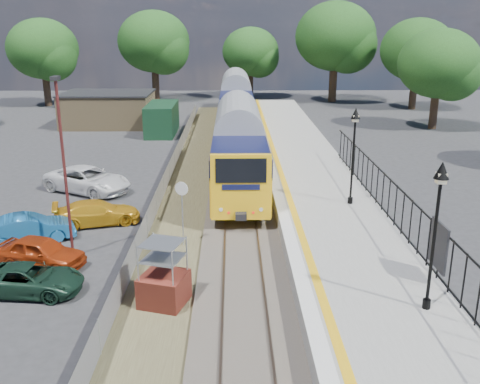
{
  "coord_description": "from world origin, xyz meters",
  "views": [
    {
      "loc": [
        -0.37,
        -18.36,
        9.14
      ],
      "look_at": [
        -0.04,
        4.38,
        2.0
      ],
      "focal_mm": 40.0,
      "sensor_mm": 36.0,
      "label": 1
    }
  ],
  "objects_px": {
    "speed_sign": "(182,203)",
    "car_yellow": "(97,213)",
    "car_green": "(29,279)",
    "car_blue": "(29,229)",
    "train": "(237,113)",
    "victorian_lamp_south": "(438,202)",
    "victorian_lamp_north": "(354,134)",
    "carpark_lamp": "(63,158)",
    "car_red": "(41,252)",
    "brick_plinth": "(163,275)",
    "car_white": "(88,180)"
  },
  "relations": [
    {
      "from": "train",
      "to": "speed_sign",
      "type": "height_order",
      "value": "train"
    },
    {
      "from": "brick_plinth",
      "to": "car_white",
      "type": "xyz_separation_m",
      "value": [
        -5.91,
        12.98,
        -0.4
      ]
    },
    {
      "from": "train",
      "to": "car_blue",
      "type": "bearing_deg",
      "value": -113.71
    },
    {
      "from": "train",
      "to": "carpark_lamp",
      "type": "xyz_separation_m",
      "value": [
        -6.98,
        -22.64,
        1.81
      ]
    },
    {
      "from": "victorian_lamp_south",
      "to": "car_red",
      "type": "distance_m",
      "value": 14.8
    },
    {
      "from": "victorian_lamp_south",
      "to": "car_red",
      "type": "height_order",
      "value": "victorian_lamp_south"
    },
    {
      "from": "victorian_lamp_north",
      "to": "carpark_lamp",
      "type": "relative_size",
      "value": 0.63
    },
    {
      "from": "speed_sign",
      "to": "car_green",
      "type": "distance_m",
      "value": 6.71
    },
    {
      "from": "victorian_lamp_north",
      "to": "car_red",
      "type": "relative_size",
      "value": 1.3
    },
    {
      "from": "brick_plinth",
      "to": "train",
      "type": "bearing_deg",
      "value": 84.22
    },
    {
      "from": "train",
      "to": "car_green",
      "type": "bearing_deg",
      "value": -106.41
    },
    {
      "from": "victorian_lamp_south",
      "to": "carpark_lamp",
      "type": "xyz_separation_m",
      "value": [
        -12.48,
        6.03,
        -0.15
      ]
    },
    {
      "from": "train",
      "to": "car_yellow",
      "type": "height_order",
      "value": "train"
    },
    {
      "from": "carpark_lamp",
      "to": "victorian_lamp_north",
      "type": "bearing_deg",
      "value": 17.91
    },
    {
      "from": "victorian_lamp_south",
      "to": "car_red",
      "type": "bearing_deg",
      "value": 159.27
    },
    {
      "from": "speed_sign",
      "to": "car_yellow",
      "type": "xyz_separation_m",
      "value": [
        -4.33,
        2.76,
        -1.41
      ]
    },
    {
      "from": "victorian_lamp_north",
      "to": "train",
      "type": "bearing_deg",
      "value": 105.84
    },
    {
      "from": "victorian_lamp_north",
      "to": "car_red",
      "type": "height_order",
      "value": "victorian_lamp_north"
    },
    {
      "from": "car_red",
      "to": "car_blue",
      "type": "bearing_deg",
      "value": 47.16
    },
    {
      "from": "carpark_lamp",
      "to": "car_blue",
      "type": "relative_size",
      "value": 1.91
    },
    {
      "from": "carpark_lamp",
      "to": "car_red",
      "type": "xyz_separation_m",
      "value": [
        -0.93,
        -0.96,
        -3.55
      ]
    },
    {
      "from": "victorian_lamp_north",
      "to": "carpark_lamp",
      "type": "distance_m",
      "value": 12.91
    },
    {
      "from": "carpark_lamp",
      "to": "car_blue",
      "type": "height_order",
      "value": "carpark_lamp"
    },
    {
      "from": "speed_sign",
      "to": "car_green",
      "type": "xyz_separation_m",
      "value": [
        -5.1,
        -4.1,
        -1.46
      ]
    },
    {
      "from": "victorian_lamp_south",
      "to": "victorian_lamp_north",
      "type": "height_order",
      "value": "same"
    },
    {
      "from": "car_green",
      "to": "car_blue",
      "type": "height_order",
      "value": "car_blue"
    },
    {
      "from": "victorian_lamp_north",
      "to": "car_red",
      "type": "distance_m",
      "value": 14.57
    },
    {
      "from": "car_green",
      "to": "car_yellow",
      "type": "bearing_deg",
      "value": -1.21
    },
    {
      "from": "victorian_lamp_north",
      "to": "car_blue",
      "type": "xyz_separation_m",
      "value": [
        -14.58,
        -2.45,
        -3.67
      ]
    },
    {
      "from": "car_red",
      "to": "car_blue",
      "type": "distance_m",
      "value": 2.83
    },
    {
      "from": "carpark_lamp",
      "to": "car_green",
      "type": "xyz_separation_m",
      "value": [
        -0.63,
        -3.18,
        -3.62
      ]
    },
    {
      "from": "car_green",
      "to": "car_red",
      "type": "xyz_separation_m",
      "value": [
        -0.3,
        2.22,
        0.07
      ]
    },
    {
      "from": "train",
      "to": "speed_sign",
      "type": "bearing_deg",
      "value": -96.57
    },
    {
      "from": "brick_plinth",
      "to": "victorian_lamp_south",
      "type": "bearing_deg",
      "value": -13.4
    },
    {
      "from": "brick_plinth",
      "to": "victorian_lamp_north",
      "type": "bearing_deg",
      "value": 45.14
    },
    {
      "from": "train",
      "to": "car_yellow",
      "type": "xyz_separation_m",
      "value": [
        -6.83,
        -18.96,
        -1.76
      ]
    },
    {
      "from": "car_blue",
      "to": "speed_sign",
      "type": "bearing_deg",
      "value": -118.53
    },
    {
      "from": "train",
      "to": "speed_sign",
      "type": "xyz_separation_m",
      "value": [
        -2.5,
        -21.72,
        -0.35
      ]
    },
    {
      "from": "speed_sign",
      "to": "car_yellow",
      "type": "relative_size",
      "value": 0.72
    },
    {
      "from": "victorian_lamp_south",
      "to": "brick_plinth",
      "type": "xyz_separation_m",
      "value": [
        -8.21,
        1.95,
        -3.18
      ]
    },
    {
      "from": "speed_sign",
      "to": "car_red",
      "type": "height_order",
      "value": "speed_sign"
    },
    {
      "from": "car_yellow",
      "to": "car_blue",
      "type": "bearing_deg",
      "value": 115.74
    },
    {
      "from": "brick_plinth",
      "to": "car_white",
      "type": "height_order",
      "value": "brick_plinth"
    },
    {
      "from": "brick_plinth",
      "to": "car_yellow",
      "type": "relative_size",
      "value": 0.58
    },
    {
      "from": "victorian_lamp_south",
      "to": "carpark_lamp",
      "type": "height_order",
      "value": "carpark_lamp"
    },
    {
      "from": "carpark_lamp",
      "to": "speed_sign",
      "type": "bearing_deg",
      "value": 11.65
    },
    {
      "from": "train",
      "to": "brick_plinth",
      "type": "xyz_separation_m",
      "value": [
        -2.71,
        -26.72,
        -1.22
      ]
    },
    {
      "from": "car_red",
      "to": "car_yellow",
      "type": "relative_size",
      "value": 0.88
    },
    {
      "from": "car_green",
      "to": "train",
      "type": "bearing_deg",
      "value": -11.21
    },
    {
      "from": "victorian_lamp_north",
      "to": "brick_plinth",
      "type": "distance_m",
      "value": 11.79
    }
  ]
}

